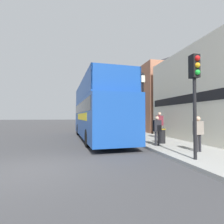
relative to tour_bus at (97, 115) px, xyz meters
name	(u,v)px	position (x,y,z in m)	size (l,w,h in m)	color
ground_plane	(63,128)	(-3.19, 13.96, -1.85)	(144.00, 144.00, 0.00)	#3D3D3F
sidewalk	(111,128)	(3.56, 10.96, -1.78)	(3.27, 108.00, 0.14)	#999993
brick_terrace_rear	(135,98)	(8.19, 13.77, 2.94)	(6.00, 23.91, 9.57)	#9E664C
tour_bus	(97,115)	(0.00, 0.00, 0.00)	(2.96, 10.73, 4.17)	#19479E
parked_car_ahead_of_bus	(95,125)	(0.83, 7.48, -1.16)	(1.88, 4.11, 1.46)	silver
pedestrian_nearest	(198,130)	(3.58, -6.32, -0.77)	(0.41, 0.22, 1.56)	#232328
pedestrian_second	(157,128)	(2.59, -4.41, -0.76)	(0.41, 0.23, 1.57)	#232328
pedestrian_third	(160,122)	(4.33, -1.44, -0.58)	(0.49, 0.27, 1.86)	#232328
traffic_signal	(195,83)	(2.51, -7.50, 1.09)	(0.28, 0.42, 3.82)	black
lamp_post_nearest	(143,93)	(2.62, -2.44, 1.38)	(0.35, 0.35, 4.44)	black
lamp_post_second	(110,104)	(2.55, 7.07, 1.36)	(0.35, 0.35, 4.42)	black
lamp_post_third	(99,108)	(2.62, 16.59, 1.33)	(0.35, 0.35, 4.36)	black
litter_bin	(162,135)	(3.25, -3.68, -1.25)	(0.48, 0.48, 0.86)	black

